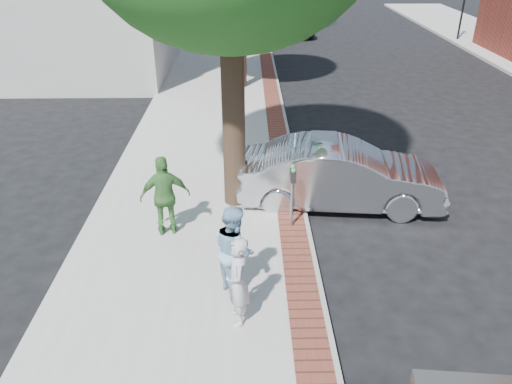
{
  "coord_description": "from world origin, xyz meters",
  "views": [
    {
      "loc": [
        -0.29,
        -8.83,
        6.07
      ],
      "look_at": [
        -0.12,
        0.37,
        1.2
      ],
      "focal_mm": 35.0,
      "sensor_mm": 36.0,
      "label": 1
    }
  ],
  "objects_px": {
    "person_green": "(165,196)",
    "sedan_silver": "(340,175)",
    "person_gray": "(238,282)",
    "bg_car": "(283,27)",
    "parking_meter": "(293,184)",
    "person_officer": "(234,249)"
  },
  "relations": [
    {
      "from": "parking_meter",
      "to": "sedan_silver",
      "type": "relative_size",
      "value": 0.3
    },
    {
      "from": "person_gray",
      "to": "person_green",
      "type": "bearing_deg",
      "value": -156.71
    },
    {
      "from": "person_gray",
      "to": "person_green",
      "type": "relative_size",
      "value": 0.9
    },
    {
      "from": "person_officer",
      "to": "person_gray",
      "type": "bearing_deg",
      "value": 160.6
    },
    {
      "from": "person_gray",
      "to": "bg_car",
      "type": "xyz_separation_m",
      "value": [
        2.4,
        25.3,
        -0.27
      ]
    },
    {
      "from": "person_gray",
      "to": "sedan_silver",
      "type": "height_order",
      "value": "person_gray"
    },
    {
      "from": "sedan_silver",
      "to": "bg_car",
      "type": "bearing_deg",
      "value": 5.54
    },
    {
      "from": "person_gray",
      "to": "person_officer",
      "type": "bearing_deg",
      "value": 179.34
    },
    {
      "from": "parking_meter",
      "to": "person_green",
      "type": "xyz_separation_m",
      "value": [
        -2.72,
        -0.21,
        -0.15
      ]
    },
    {
      "from": "person_officer",
      "to": "person_green",
      "type": "height_order",
      "value": "person_green"
    },
    {
      "from": "person_officer",
      "to": "sedan_silver",
      "type": "height_order",
      "value": "person_officer"
    },
    {
      "from": "person_officer",
      "to": "bg_car",
      "type": "relative_size",
      "value": 0.43
    },
    {
      "from": "parking_meter",
      "to": "bg_car",
      "type": "height_order",
      "value": "parking_meter"
    },
    {
      "from": "person_gray",
      "to": "bg_car",
      "type": "relative_size",
      "value": 0.4
    },
    {
      "from": "person_gray",
      "to": "sedan_silver",
      "type": "distance_m",
      "value": 4.94
    },
    {
      "from": "person_green",
      "to": "sedan_silver",
      "type": "xyz_separation_m",
      "value": [
        3.99,
        1.48,
        -0.25
      ]
    },
    {
      "from": "person_green",
      "to": "bg_car",
      "type": "bearing_deg",
      "value": -112.83
    },
    {
      "from": "person_green",
      "to": "sedan_silver",
      "type": "height_order",
      "value": "person_green"
    },
    {
      "from": "person_green",
      "to": "sedan_silver",
      "type": "distance_m",
      "value": 4.27
    },
    {
      "from": "parking_meter",
      "to": "person_gray",
      "type": "height_order",
      "value": "person_gray"
    },
    {
      "from": "parking_meter",
      "to": "person_green",
      "type": "relative_size",
      "value": 0.82
    },
    {
      "from": "parking_meter",
      "to": "person_officer",
      "type": "xyz_separation_m",
      "value": [
        -1.22,
        -2.18,
        -0.18
      ]
    }
  ]
}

